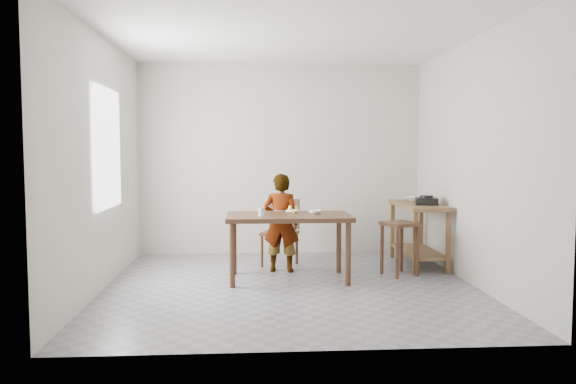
{
  "coord_description": "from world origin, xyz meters",
  "views": [
    {
      "loc": [
        -0.43,
        -6.01,
        1.48
      ],
      "look_at": [
        0.0,
        0.4,
        1.0
      ],
      "focal_mm": 35.0,
      "sensor_mm": 36.0,
      "label": 1
    }
  ],
  "objects": [
    {
      "name": "floor",
      "position": [
        0.0,
        0.0,
        -0.02
      ],
      "size": [
        4.0,
        4.0,
        0.04
      ],
      "primitive_type": "cube",
      "color": "slate",
      "rests_on": "ground"
    },
    {
      "name": "wall_left",
      "position": [
        -2.02,
        0.0,
        1.35
      ],
      "size": [
        0.04,
        4.0,
        2.7
      ],
      "primitive_type": "cube",
      "color": "beige",
      "rests_on": "ground"
    },
    {
      "name": "dining_chair",
      "position": [
        -0.06,
        1.1,
        0.42
      ],
      "size": [
        0.53,
        0.53,
        0.85
      ],
      "primitive_type": null,
      "rotation": [
        0.0,
        0.0,
        -0.4
      ],
      "color": "#432819",
      "rests_on": "floor"
    },
    {
      "name": "window_pane",
      "position": [
        -1.97,
        0.2,
        1.5
      ],
      "size": [
        0.02,
        1.1,
        1.3
      ],
      "primitive_type": "cube",
      "color": "white",
      "rests_on": "wall_left"
    },
    {
      "name": "banana",
      "position": [
        0.05,
        0.44,
        0.78
      ],
      "size": [
        0.2,
        0.16,
        0.06
      ],
      "primitive_type": null,
      "rotation": [
        0.0,
        0.0,
        -0.26
      ],
      "color": "#FBCC56",
      "rests_on": "dining_table"
    },
    {
      "name": "dining_table",
      "position": [
        0.0,
        0.3,
        0.38
      ],
      "size": [
        1.4,
        0.8,
        0.75
      ],
      "primitive_type": null,
      "color": "#432819",
      "rests_on": "floor"
    },
    {
      "name": "prep_counter",
      "position": [
        1.72,
        1.0,
        0.4
      ],
      "size": [
        0.5,
        1.2,
        0.8
      ],
      "primitive_type": null,
      "color": "brown",
      "rests_on": "floor"
    },
    {
      "name": "ceiling",
      "position": [
        0.0,
        0.0,
        2.72
      ],
      "size": [
        4.0,
        4.0,
        0.04
      ],
      "primitive_type": "cube",
      "color": "white",
      "rests_on": "wall_back"
    },
    {
      "name": "wall_front",
      "position": [
        0.0,
        -2.02,
        1.35
      ],
      "size": [
        4.0,
        0.04,
        2.7
      ],
      "primitive_type": "cube",
      "color": "beige",
      "rests_on": "ground"
    },
    {
      "name": "small_bowl",
      "position": [
        0.31,
        0.35,
        0.77
      ],
      "size": [
        0.16,
        0.16,
        0.05
      ],
      "primitive_type": "imported",
      "rotation": [
        0.0,
        0.0,
        0.12
      ],
      "color": "white",
      "rests_on": "dining_table"
    },
    {
      "name": "wall_right",
      "position": [
        2.02,
        0.0,
        1.35
      ],
      "size": [
        0.04,
        4.0,
        2.7
      ],
      "primitive_type": "cube",
      "color": "beige",
      "rests_on": "ground"
    },
    {
      "name": "glass_tumbler",
      "position": [
        -0.31,
        0.19,
        0.8
      ],
      "size": [
        0.09,
        0.09,
        0.09
      ],
      "primitive_type": "cylinder",
      "rotation": [
        0.0,
        0.0,
        0.19
      ],
      "color": "silver",
      "rests_on": "dining_table"
    },
    {
      "name": "gas_burner",
      "position": [
        1.76,
        0.84,
        0.84
      ],
      "size": [
        0.32,
        0.32,
        0.09
      ],
      "primitive_type": "cube",
      "rotation": [
        0.0,
        0.0,
        -0.22
      ],
      "color": "black",
      "rests_on": "prep_counter"
    },
    {
      "name": "stool",
      "position": [
        1.33,
        0.46,
        0.32
      ],
      "size": [
        0.47,
        0.47,
        0.63
      ],
      "primitive_type": null,
      "rotation": [
        0.0,
        0.0,
        0.41
      ],
      "color": "#432819",
      "rests_on": "floor"
    },
    {
      "name": "wall_back",
      "position": [
        0.0,
        2.02,
        1.35
      ],
      "size": [
        4.0,
        0.04,
        2.7
      ],
      "primitive_type": "cube",
      "color": "beige",
      "rests_on": "ground"
    },
    {
      "name": "serving_bowl",
      "position": [
        1.76,
        1.33,
        0.83
      ],
      "size": [
        0.31,
        0.31,
        0.06
      ],
      "primitive_type": "imported",
      "rotation": [
        0.0,
        0.0,
        -0.36
      ],
      "color": "white",
      "rests_on": "prep_counter"
    },
    {
      "name": "child",
      "position": [
        -0.06,
        0.74,
        0.6
      ],
      "size": [
        0.49,
        0.37,
        1.2
      ],
      "primitive_type": "imported",
      "rotation": [
        0.0,
        0.0,
        2.93
      ],
      "color": "silver",
      "rests_on": "floor"
    }
  ]
}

